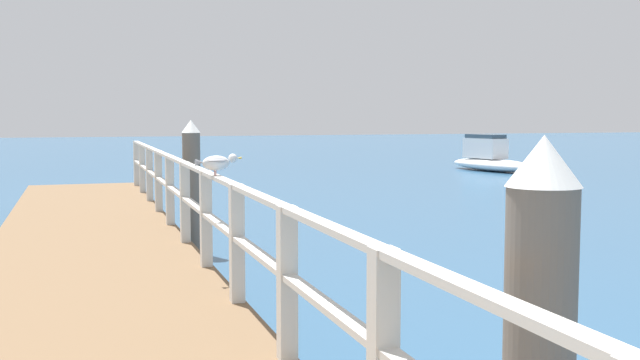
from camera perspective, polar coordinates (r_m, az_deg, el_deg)
name	(u,v)px	position (r m, az deg, el deg)	size (l,w,h in m)	color
pier_deck	(94,282)	(9.15, -16.81, -7.41)	(2.51, 19.88, 0.54)	brown
pier_railing	(194,199)	(9.09, -9.53, -1.46)	(0.12, 18.40, 1.05)	beige
dock_piling_far	(192,187)	(11.95, -9.72, -0.53)	(0.29, 0.29, 2.12)	#6B6056
seagull_foreground	(217,162)	(7.57, -7.85, 1.36)	(0.48, 0.20, 0.21)	white
boat_0	(490,159)	(30.35, 12.80, 1.58)	(2.10, 4.60, 1.44)	white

